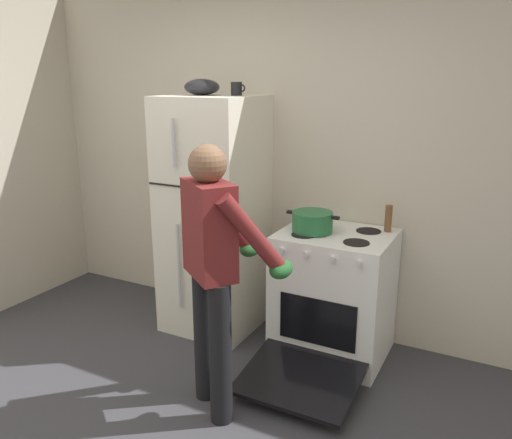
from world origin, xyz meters
TOP-DOWN VIEW (x-y plane):
  - kitchen_wall_back at (0.00, 1.95)m, footprint 6.00×0.10m
  - refrigerator at (-0.41, 1.57)m, footprint 0.68×0.72m
  - stove_range at (0.58, 1.55)m, footprint 0.76×1.22m
  - person_cook at (0.18, 0.64)m, footprint 0.64×0.67m
  - red_pot at (0.42, 1.52)m, footprint 0.38×0.28m
  - coffee_mug at (-0.22, 1.62)m, footprint 0.11×0.08m
  - pepper_mill at (0.88, 1.77)m, footprint 0.05×0.05m
  - mixing_bowl at (-0.49, 1.57)m, footprint 0.26×0.26m

SIDE VIEW (x-z plane):
  - stove_range at x=0.58m, z-range -0.01..0.90m
  - refrigerator at x=-0.41m, z-range 0.00..1.81m
  - person_cook at x=0.18m, z-range 0.15..1.75m
  - red_pot at x=0.42m, z-range 0.91..1.05m
  - pepper_mill at x=0.88m, z-range 0.91..1.09m
  - kitchen_wall_back at x=0.00m, z-range 0.00..2.70m
  - coffee_mug at x=-0.22m, z-range 1.81..1.90m
  - mixing_bowl at x=-0.49m, z-range 1.81..1.92m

